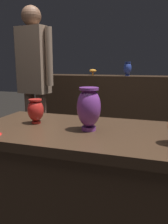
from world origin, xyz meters
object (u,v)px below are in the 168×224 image
at_px(shelf_vase_center, 127,68).
at_px(shelf_vase_left, 93,71).
at_px(vase_centerpiece, 89,107).
at_px(vase_right_accent, 36,110).
at_px(visitor_near_left, 34,77).

xyz_separation_m(shelf_vase_center, shelf_vase_left, (-0.52, 0.04, -0.04)).
height_order(vase_centerpiece, vase_right_accent, vase_centerpiece).
height_order(shelf_vase_center, shelf_vase_left, shelf_vase_center).
distance_m(shelf_vase_center, visitor_near_left, 1.44).
bearing_deg(shelf_vase_center, vase_centerpiece, -88.46).
bearing_deg(vase_right_accent, visitor_near_left, 119.81).
xyz_separation_m(vase_centerpiece, shelf_vase_left, (-0.58, 2.19, 0.13)).
bearing_deg(shelf_vase_center, shelf_vase_left, 176.04).
relative_size(vase_right_accent, visitor_near_left, 0.09).
bearing_deg(shelf_vase_center, vase_right_accent, -97.95).
bearing_deg(visitor_near_left, vase_centerpiece, 141.32).
bearing_deg(vase_right_accent, shelf_vase_center, 82.05).
height_order(vase_right_accent, visitor_near_left, visitor_near_left).
distance_m(vase_right_accent, shelf_vase_center, 2.14).
distance_m(vase_centerpiece, vase_right_accent, 0.36).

